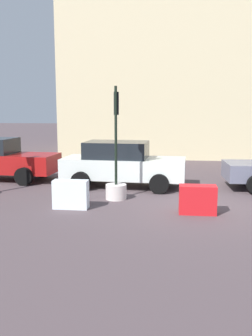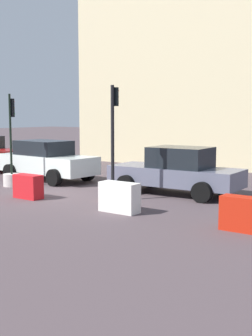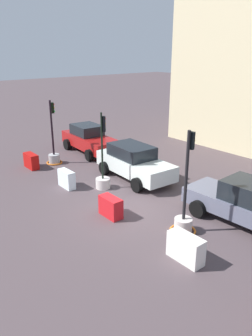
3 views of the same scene
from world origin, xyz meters
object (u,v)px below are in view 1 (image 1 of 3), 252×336
traffic_light_1 (116,182)px  construction_barrier_2 (198,200)px  car_white_van (122,164)px  construction_barrier_1 (71,194)px

traffic_light_1 → construction_barrier_2: traffic_light_1 is taller
traffic_light_1 → car_white_van: bearing=91.7°
construction_barrier_2 → car_white_van: bearing=127.1°
traffic_light_1 → construction_barrier_1: traffic_light_1 is taller
car_white_van → traffic_light_1: bearing=-88.3°
construction_barrier_1 → traffic_light_1: bearing=48.1°
traffic_light_1 → car_white_van: size_ratio=0.78×
construction_barrier_2 → car_white_van: 4.14m
construction_barrier_2 → car_white_van: (-2.48, 3.28, 0.44)m
car_white_van → construction_barrier_2: bearing=-52.9°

